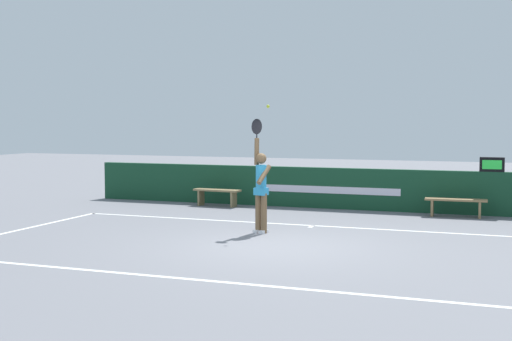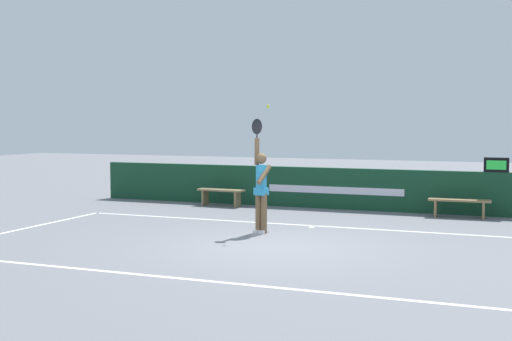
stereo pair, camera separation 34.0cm
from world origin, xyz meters
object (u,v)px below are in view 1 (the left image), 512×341
Objects in this scene: tennis_ball at (268,106)px; courtside_bench_near at (456,203)px; tennis_player at (261,185)px; courtside_bench_far at (217,194)px; speed_display at (492,164)px.

tennis_ball is 0.05× the size of courtside_bench_near.
tennis_player is 4.87m from courtside_bench_far.
speed_display is at bearing 44.38° from tennis_player.
tennis_ball is at bearing -10.96° from tennis_player.
courtside_bench_far is at bearing 126.42° from tennis_ball.
tennis_player reaches higher than courtside_bench_far.
tennis_player is at bearing -55.03° from courtside_bench_far.
courtside_bench_far is at bearing -179.28° from courtside_bench_near.
courtside_bench_near is at bearing 47.92° from tennis_ball.
tennis_player is at bearing -135.62° from speed_display.
tennis_player is 1.73m from tennis_ball.
tennis_player is 5.62m from courtside_bench_near.
speed_display is at bearing 4.91° from courtside_bench_far.
courtside_bench_near is 6.62m from courtside_bench_far.
speed_display reaches higher than courtside_bench_far.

